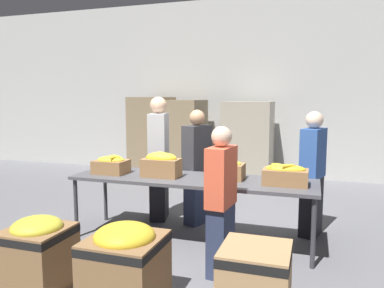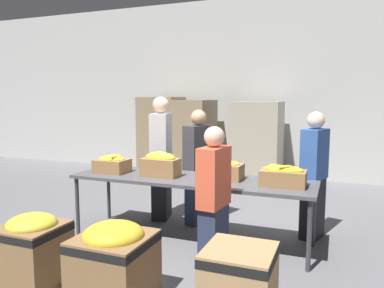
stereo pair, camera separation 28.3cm
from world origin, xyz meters
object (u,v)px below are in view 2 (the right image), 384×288
(sorting_table, at_px, (191,182))
(donation_bin_0, at_px, (33,247))
(banana_box_0, at_px, (112,164))
(volunteer_1, at_px, (199,168))
(pallet_stack_0, at_px, (162,137))
(volunteer_3, at_px, (214,203))
(banana_box_3, at_px, (283,176))
(volunteer_0, at_px, (314,176))
(banana_box_2, at_px, (226,170))
(volunteer_2, at_px, (161,159))
(pallet_stack_1, at_px, (257,143))
(donation_bin_2, at_px, (239,286))
(donation_bin_1, at_px, (114,260))
(banana_box_1, at_px, (160,164))
(pallet_stack_2, at_px, (188,140))

(sorting_table, relative_size, donation_bin_0, 4.38)
(banana_box_0, height_order, volunteer_1, volunteer_1)
(pallet_stack_0, bearing_deg, volunteer_3, -58.21)
(pallet_stack_0, bearing_deg, banana_box_3, -47.71)
(banana_box_0, distance_m, volunteer_1, 1.19)
(banana_box_3, height_order, volunteer_0, volunteer_0)
(banana_box_0, bearing_deg, banana_box_2, 4.99)
(banana_box_3, distance_m, volunteer_2, 1.97)
(volunteer_1, bearing_deg, donation_bin_0, -0.79)
(banana_box_3, relative_size, volunteer_3, 0.33)
(volunteer_2, distance_m, pallet_stack_1, 2.90)
(donation_bin_2, bearing_deg, banana_box_2, 109.57)
(banana_box_0, height_order, donation_bin_2, banana_box_0)
(banana_box_0, height_order, donation_bin_0, banana_box_0)
(volunteer_1, distance_m, volunteer_2, 0.60)
(volunteer_2, relative_size, donation_bin_0, 2.62)
(sorting_table, bearing_deg, donation_bin_1, -93.25)
(donation_bin_0, xyz_separation_m, donation_bin_1, (0.91, 0.00, 0.01))
(banana_box_0, distance_m, pallet_stack_1, 3.71)
(volunteer_3, bearing_deg, volunteer_1, 32.52)
(volunteer_2, bearing_deg, pallet_stack_0, -167.82)
(volunteer_3, bearing_deg, volunteer_2, 48.07)
(banana_box_0, xyz_separation_m, pallet_stack_1, (1.20, 3.51, -0.07))
(volunteer_2, bearing_deg, pallet_stack_1, 149.53)
(banana_box_1, distance_m, donation_bin_2, 2.16)
(banana_box_0, bearing_deg, volunteer_2, 63.44)
(pallet_stack_2, bearing_deg, banana_box_1, -73.51)
(volunteer_3, bearing_deg, pallet_stack_2, 31.78)
(sorting_table, bearing_deg, volunteer_0, 24.73)
(sorting_table, relative_size, volunteer_1, 1.86)
(banana_box_2, relative_size, volunteer_0, 0.24)
(pallet_stack_1, bearing_deg, pallet_stack_0, 177.98)
(banana_box_3, xyz_separation_m, pallet_stack_0, (-3.23, 3.56, -0.03))
(volunteer_0, xyz_separation_m, pallet_stack_1, (-1.30, 2.80, 0.04))
(banana_box_0, bearing_deg, donation_bin_1, -56.53)
(volunteer_0, bearing_deg, pallet_stack_2, -117.26)
(pallet_stack_0, bearing_deg, pallet_stack_1, -2.02)
(volunteer_3, distance_m, donation_bin_1, 1.08)
(banana_box_1, bearing_deg, pallet_stack_0, 115.77)
(banana_box_2, xyz_separation_m, donation_bin_2, (0.59, -1.65, -0.56))
(donation_bin_2, bearing_deg, banana_box_1, 132.75)
(volunteer_0, relative_size, pallet_stack_0, 0.89)
(banana_box_3, relative_size, volunteer_0, 0.31)
(banana_box_2, height_order, volunteer_3, volunteer_3)
(volunteer_2, bearing_deg, banana_box_0, -40.29)
(volunteer_2, relative_size, pallet_stack_0, 1.00)
(donation_bin_0, distance_m, donation_bin_2, 2.01)
(pallet_stack_1, bearing_deg, sorting_table, -91.79)
(volunteer_1, bearing_deg, volunteer_0, 110.95)
(banana_box_1, height_order, pallet_stack_0, pallet_stack_0)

